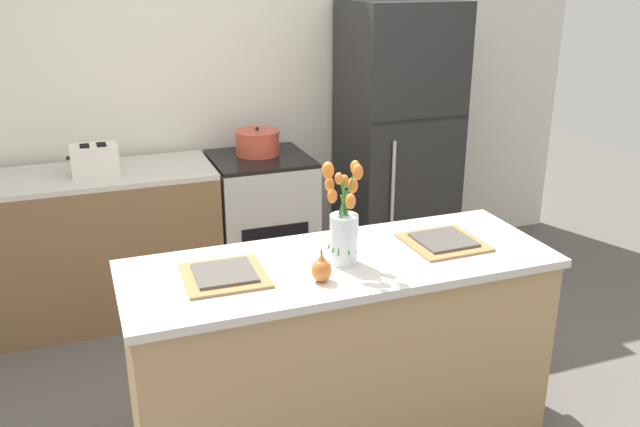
{
  "coord_description": "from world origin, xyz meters",
  "views": [
    {
      "loc": [
        -0.97,
        -2.37,
        2.03
      ],
      "look_at": [
        0.0,
        0.25,
        1.01
      ],
      "focal_mm": 38.0,
      "sensor_mm": 36.0,
      "label": 1
    }
  ],
  "objects_px": {
    "plate_setting_left": "(224,275)",
    "toaster": "(95,160)",
    "stove_range": "(262,224)",
    "flower_vase": "(344,225)",
    "cooking_pot": "(258,142)",
    "plate_setting_right": "(443,241)",
    "pear_figurine": "(321,269)",
    "refrigerator": "(397,143)"
  },
  "relations": [
    {
      "from": "plate_setting_left",
      "to": "cooking_pot",
      "type": "bearing_deg",
      "value": 70.3
    },
    {
      "from": "stove_range",
      "to": "plate_setting_right",
      "type": "distance_m",
      "value": 1.69
    },
    {
      "from": "pear_figurine",
      "to": "cooking_pot",
      "type": "xyz_separation_m",
      "value": [
        0.25,
        1.82,
        0.05
      ]
    },
    {
      "from": "flower_vase",
      "to": "plate_setting_right",
      "type": "relative_size",
      "value": 1.32
    },
    {
      "from": "stove_range",
      "to": "flower_vase",
      "type": "height_order",
      "value": "flower_vase"
    },
    {
      "from": "pear_figurine",
      "to": "cooking_pot",
      "type": "bearing_deg",
      "value": 82.24
    },
    {
      "from": "pear_figurine",
      "to": "plate_setting_left",
      "type": "relative_size",
      "value": 0.4
    },
    {
      "from": "cooking_pot",
      "to": "flower_vase",
      "type": "bearing_deg",
      "value": -93.54
    },
    {
      "from": "refrigerator",
      "to": "flower_vase",
      "type": "bearing_deg",
      "value": -122.86
    },
    {
      "from": "stove_range",
      "to": "plate_setting_right",
      "type": "relative_size",
      "value": 2.76
    },
    {
      "from": "flower_vase",
      "to": "cooking_pot",
      "type": "distance_m",
      "value": 1.69
    },
    {
      "from": "flower_vase",
      "to": "plate_setting_right",
      "type": "height_order",
      "value": "flower_vase"
    },
    {
      "from": "pear_figurine",
      "to": "toaster",
      "type": "distance_m",
      "value": 1.87
    },
    {
      "from": "plate_setting_right",
      "to": "toaster",
      "type": "bearing_deg",
      "value": 131.51
    },
    {
      "from": "refrigerator",
      "to": "plate_setting_left",
      "type": "distance_m",
      "value": 2.21
    },
    {
      "from": "stove_range",
      "to": "pear_figurine",
      "type": "distance_m",
      "value": 1.84
    },
    {
      "from": "plate_setting_right",
      "to": "cooking_pot",
      "type": "distance_m",
      "value": 1.7
    },
    {
      "from": "refrigerator",
      "to": "toaster",
      "type": "bearing_deg",
      "value": -178.79
    },
    {
      "from": "refrigerator",
      "to": "plate_setting_right",
      "type": "relative_size",
      "value": 5.58
    },
    {
      "from": "cooking_pot",
      "to": "stove_range",
      "type": "bearing_deg",
      "value": -92.65
    },
    {
      "from": "plate_setting_left",
      "to": "plate_setting_right",
      "type": "xyz_separation_m",
      "value": [
        0.98,
        0.0,
        0.0
      ]
    },
    {
      "from": "refrigerator",
      "to": "flower_vase",
      "type": "height_order",
      "value": "refrigerator"
    },
    {
      "from": "plate_setting_left",
      "to": "cooking_pot",
      "type": "distance_m",
      "value": 1.75
    },
    {
      "from": "flower_vase",
      "to": "toaster",
      "type": "bearing_deg",
      "value": 119.06
    },
    {
      "from": "refrigerator",
      "to": "pear_figurine",
      "type": "relative_size",
      "value": 14.02
    },
    {
      "from": "plate_setting_right",
      "to": "cooking_pot",
      "type": "relative_size",
      "value": 1.16
    },
    {
      "from": "pear_figurine",
      "to": "plate_setting_right",
      "type": "height_order",
      "value": "pear_figurine"
    },
    {
      "from": "stove_range",
      "to": "plate_setting_left",
      "type": "distance_m",
      "value": 1.75
    },
    {
      "from": "toaster",
      "to": "pear_figurine",
      "type": "bearing_deg",
      "value": -66.72
    },
    {
      "from": "stove_range",
      "to": "plate_setting_left",
      "type": "bearing_deg",
      "value": -110.3
    },
    {
      "from": "flower_vase",
      "to": "cooking_pot",
      "type": "bearing_deg",
      "value": 86.46
    },
    {
      "from": "stove_range",
      "to": "refrigerator",
      "type": "height_order",
      "value": "refrigerator"
    },
    {
      "from": "plate_setting_left",
      "to": "toaster",
      "type": "distance_m",
      "value": 1.6
    },
    {
      "from": "refrigerator",
      "to": "plate_setting_left",
      "type": "bearing_deg",
      "value": -134.04
    },
    {
      "from": "cooking_pot",
      "to": "toaster",
      "type": "bearing_deg",
      "value": -174.2
    },
    {
      "from": "refrigerator",
      "to": "plate_setting_right",
      "type": "bearing_deg",
      "value": -109.46
    },
    {
      "from": "cooking_pot",
      "to": "plate_setting_left",
      "type": "bearing_deg",
      "value": -109.7
    },
    {
      "from": "stove_range",
      "to": "toaster",
      "type": "bearing_deg",
      "value": -177.67
    },
    {
      "from": "flower_vase",
      "to": "plate_setting_right",
      "type": "distance_m",
      "value": 0.52
    },
    {
      "from": "pear_figurine",
      "to": "cooking_pot",
      "type": "height_order",
      "value": "cooking_pot"
    },
    {
      "from": "plate_setting_left",
      "to": "toaster",
      "type": "height_order",
      "value": "toaster"
    },
    {
      "from": "flower_vase",
      "to": "plate_setting_left",
      "type": "distance_m",
      "value": 0.51
    }
  ]
}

